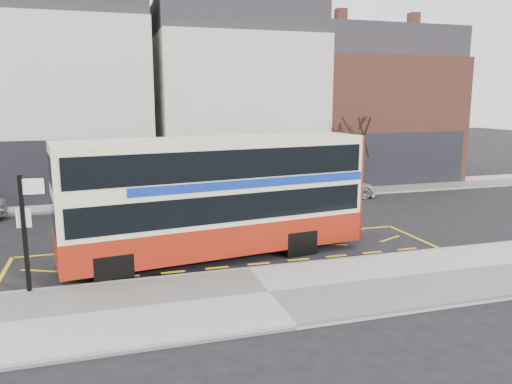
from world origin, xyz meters
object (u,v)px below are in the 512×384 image
object	(u,v)px
car_grey	(187,192)
street_tree_right	(354,126)
bus_stop_post	(26,222)
car_white	(335,186)
double_decker_bus	(217,196)

from	to	relation	value
car_grey	street_tree_right	xyz separation A→B (m)	(9.36, 0.94, 2.97)
bus_stop_post	street_tree_right	xyz separation A→B (m)	(15.08, 11.03, 1.63)
car_white	street_tree_right	world-z (taller)	street_tree_right
bus_stop_post	double_decker_bus	bearing A→B (deg)	20.15
double_decker_bus	street_tree_right	world-z (taller)	street_tree_right
car_grey	car_white	bearing A→B (deg)	-77.63
street_tree_right	bus_stop_post	bearing A→B (deg)	-143.81
bus_stop_post	car_white	bearing A→B (deg)	37.88
bus_stop_post	car_grey	xyz separation A→B (m)	(5.72, 10.09, -1.34)
bus_stop_post	car_white	world-z (taller)	bus_stop_post
bus_stop_post	street_tree_right	world-z (taller)	street_tree_right
bus_stop_post	car_grey	world-z (taller)	bus_stop_post
bus_stop_post	car_grey	bearing A→B (deg)	62.53
car_grey	street_tree_right	distance (m)	9.86
double_decker_bus	bus_stop_post	bearing A→B (deg)	-169.88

